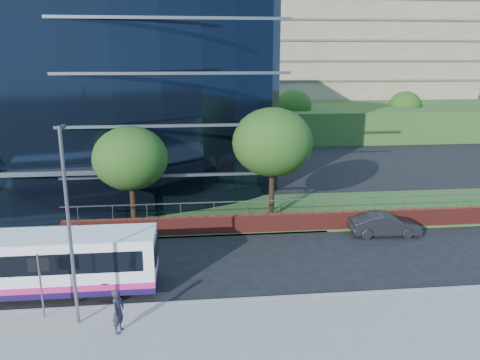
{
  "coord_description": "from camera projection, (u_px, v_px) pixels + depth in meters",
  "views": [
    {
      "loc": [
        10.71,
        -19.59,
        10.55
      ],
      "look_at": [
        13.66,
        8.0,
        3.24
      ],
      "focal_mm": 35.0,
      "sensor_mm": 36.0,
      "label": 1
    }
  ],
  "objects": [
    {
      "name": "streetlight_east",
      "position": [
        69.0,
        223.0,
        17.82
      ],
      "size": [
        0.15,
        0.77,
        8.0
      ],
      "color": "slate",
      "rests_on": "pavement_near"
    },
    {
      "name": "retaining_wall",
      "position": [
        341.0,
        221.0,
        29.34
      ],
      "size": [
        34.0,
        0.4,
        2.11
      ],
      "color": "maroon",
      "rests_on": "ground"
    },
    {
      "name": "tree_far_d",
      "position": [
        273.0,
        142.0,
        30.36
      ],
      "size": [
        5.28,
        5.28,
        7.44
      ],
      "color": "black",
      "rests_on": "ground"
    },
    {
      "name": "city_bus",
      "position": [
        42.0,
        263.0,
        21.14
      ],
      "size": [
        10.53,
        2.43,
        2.84
      ],
      "rotation": [
        0.0,
        0.0,
        -0.0
      ],
      "color": "white",
      "rests_on": "ground"
    },
    {
      "name": "street_sign",
      "position": [
        39.0,
        273.0,
        18.81
      ],
      "size": [
        0.85,
        0.09,
        2.8
      ],
      "color": "slate",
      "rests_on": "pavement_near"
    },
    {
      "name": "tree_dist_e",
      "position": [
        293.0,
        105.0,
        60.19
      ],
      "size": [
        4.62,
        4.62,
        6.51
      ],
      "color": "black",
      "rests_on": "ground"
    },
    {
      "name": "apartment_block",
      "position": [
        320.0,
        53.0,
        75.89
      ],
      "size": [
        60.0,
        42.0,
        30.0
      ],
      "color": "#2D511E",
      "rests_on": "ground"
    },
    {
      "name": "pedestrian",
      "position": [
        118.0,
        311.0,
        18.06
      ],
      "size": [
        0.62,
        0.76,
        1.79
      ],
      "primitive_type": "imported",
      "rotation": [
        0.0,
        0.0,
        1.24
      ],
      "color": "#292131",
      "rests_on": "pavement_near"
    },
    {
      "name": "parked_car",
      "position": [
        385.0,
        224.0,
        28.44
      ],
      "size": [
        4.28,
        1.7,
        1.38
      ],
      "primitive_type": "imported",
      "rotation": [
        0.0,
        0.0,
        1.51
      ],
      "color": "black",
      "rests_on": "ground"
    },
    {
      "name": "tree_dist_f",
      "position": [
        405.0,
        105.0,
        63.84
      ],
      "size": [
        4.29,
        4.29,
        6.05
      ],
      "color": "black",
      "rests_on": "ground"
    },
    {
      "name": "glass_office",
      "position": [
        8.0,
        89.0,
        38.02
      ],
      "size": [
        44.0,
        23.1,
        16.0
      ],
      "color": "black",
      "rests_on": "ground"
    },
    {
      "name": "grass_verge",
      "position": [
        379.0,
        208.0,
        33.45
      ],
      "size": [
        36.0,
        8.0,
        0.12
      ],
      "primitive_type": "cube",
      "color": "#2D511E",
      "rests_on": "ground"
    },
    {
      "name": "tree_far_c",
      "position": [
        130.0,
        158.0,
        28.64
      ],
      "size": [
        4.62,
        4.62,
        6.51
      ],
      "color": "black",
      "rests_on": "ground"
    }
  ]
}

